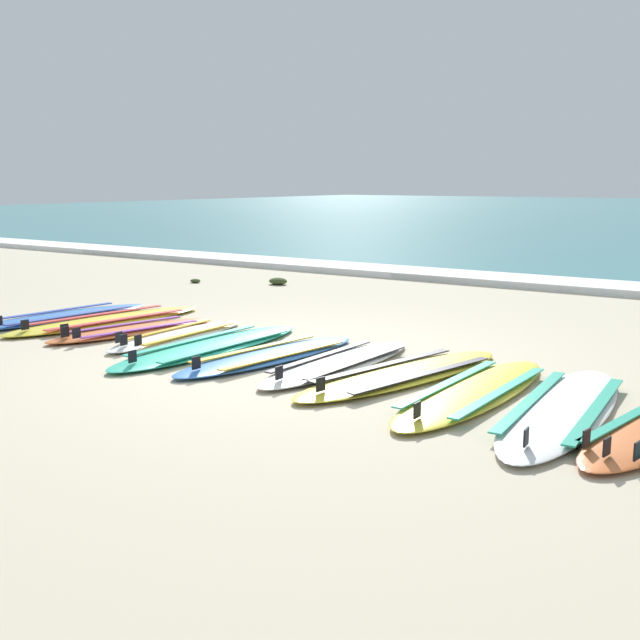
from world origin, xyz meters
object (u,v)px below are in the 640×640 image
surfboard_5 (270,356)px  surfboard_4 (211,346)px  surfboard_3 (178,335)px  surfboard_6 (339,363)px  surfboard_1 (107,320)px  surfboard_9 (563,409)px  surfboard_8 (474,391)px  surfboard_0 (62,316)px  surfboard_2 (133,330)px  surfboard_7 (403,374)px

surfboard_5 → surfboard_4: bearing=-179.5°
surfboard_3 → surfboard_6: 2.09m
surfboard_3 → surfboard_5: (1.39, -0.21, -0.00)m
surfboard_1 → surfboard_9: (5.50, -0.55, 0.00)m
surfboard_8 → surfboard_4: bearing=178.4°
surfboard_0 → surfboard_6: size_ratio=1.10×
surfboard_5 → surfboard_8: bearing=-2.4°
surfboard_5 → surfboard_3: bearing=171.5°
surfboard_1 → surfboard_2: same height
surfboard_3 → surfboard_5: bearing=-8.5°
surfboard_3 → surfboard_4: size_ratio=0.76×
surfboard_6 → surfboard_5: bearing=-170.6°
surfboard_0 → surfboard_7: same height
surfboard_4 → surfboard_7: bearing=2.5°
surfboard_8 → surfboard_3: bearing=175.2°
surfboard_6 → surfboard_8: size_ratio=0.91×
surfboard_5 → surfboard_9: 2.80m
surfboard_0 → surfboard_5: bearing=-4.3°
surfboard_2 → surfboard_5: (2.01, -0.14, -0.00)m
surfboard_2 → surfboard_6: same height
surfboard_0 → surfboard_4: bearing=-5.6°
surfboard_5 → surfboard_1: bearing=171.9°
surfboard_1 → surfboard_2: bearing=-19.2°
surfboard_4 → surfboard_8: size_ratio=1.06×
surfboard_6 → surfboard_7: 0.67m
surfboard_1 → surfboard_7: bearing=-4.2°
surfboard_3 → surfboard_2: bearing=-174.1°
surfboard_7 → surfboard_9: bearing=-10.0°
surfboard_4 → surfboard_6: 1.44m
surfboard_0 → surfboard_9: size_ratio=0.95×
surfboard_1 → surfboard_9: size_ratio=1.03×
surfboard_1 → surfboard_6: 3.42m
surfboard_7 → surfboard_8: (0.71, -0.17, 0.00)m
surfboard_3 → surfboard_9: (4.18, -0.37, -0.00)m
surfboard_1 → surfboard_4: bearing=-11.2°
surfboard_1 → surfboard_5: (2.70, -0.38, 0.00)m
surfboard_0 → surfboard_9: bearing=-3.9°
surfboard_1 → surfboard_2: size_ratio=1.28×
surfboard_6 → surfboard_7: bearing=-2.5°
surfboard_5 → surfboard_9: same height
surfboard_1 → surfboard_4: 2.01m
surfboard_2 → surfboard_4: size_ratio=0.80×
surfboard_2 → surfboard_9: bearing=-3.7°
surfboard_2 → surfboard_5: 2.02m
surfboard_2 → surfboard_8: 4.10m
surfboard_1 → surfboard_4: (1.97, -0.39, 0.00)m
surfboard_8 → surfboard_9: bearing=-6.3°
surfboard_2 → surfboard_6: size_ratio=0.93×
surfboard_3 → surfboard_6: size_ratio=0.89×
surfboard_0 → surfboard_7: 4.74m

